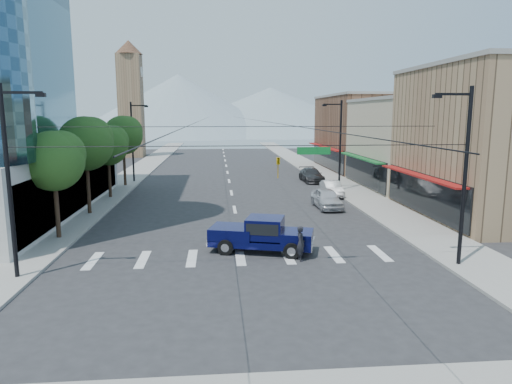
{
  "coord_description": "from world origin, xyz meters",
  "views": [
    {
      "loc": [
        -1.39,
        -22.29,
        7.67
      ],
      "look_at": [
        0.95,
        4.85,
        3.0
      ],
      "focal_mm": 32.0,
      "sensor_mm": 36.0,
      "label": 1
    }
  ],
  "objects_px": {
    "pickup_truck": "(261,234)",
    "parked_car_far": "(311,175)",
    "parked_car_near": "(327,198)",
    "parked_car_mid": "(332,189)",
    "pedestrian": "(301,243)"
  },
  "relations": [
    {
      "from": "parked_car_mid",
      "to": "pedestrian",
      "type": "bearing_deg",
      "value": -107.82
    },
    {
      "from": "parked_car_mid",
      "to": "parked_car_near",
      "type": "bearing_deg",
      "value": -107.18
    },
    {
      "from": "pickup_truck",
      "to": "pedestrian",
      "type": "relative_size",
      "value": 3.29
    },
    {
      "from": "pickup_truck",
      "to": "parked_car_near",
      "type": "distance_m",
      "value": 13.31
    },
    {
      "from": "pickup_truck",
      "to": "parked_car_far",
      "type": "relative_size",
      "value": 1.17
    },
    {
      "from": "parked_car_mid",
      "to": "parked_car_far",
      "type": "distance_m",
      "value": 9.32
    },
    {
      "from": "pedestrian",
      "to": "parked_car_near",
      "type": "xyz_separation_m",
      "value": [
        4.64,
        13.34,
        -0.13
      ]
    },
    {
      "from": "pickup_truck",
      "to": "parked_car_mid",
      "type": "xyz_separation_m",
      "value": [
        8.38,
        17.01,
        -0.31
      ]
    },
    {
      "from": "parked_car_near",
      "to": "parked_car_mid",
      "type": "relative_size",
      "value": 1.09
    },
    {
      "from": "pedestrian",
      "to": "pickup_truck",
      "type": "bearing_deg",
      "value": 36.27
    },
    {
      "from": "pickup_truck",
      "to": "parked_car_far",
      "type": "distance_m",
      "value": 27.63
    },
    {
      "from": "pickup_truck",
      "to": "parked_car_near",
      "type": "relative_size",
      "value": 1.3
    },
    {
      "from": "parked_car_far",
      "to": "pickup_truck",
      "type": "bearing_deg",
      "value": -109.83
    },
    {
      "from": "pickup_truck",
      "to": "pedestrian",
      "type": "bearing_deg",
      "value": -26.91
    },
    {
      "from": "pickup_truck",
      "to": "pedestrian",
      "type": "xyz_separation_m",
      "value": [
        1.93,
        -1.77,
        -0.09
      ]
    }
  ]
}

